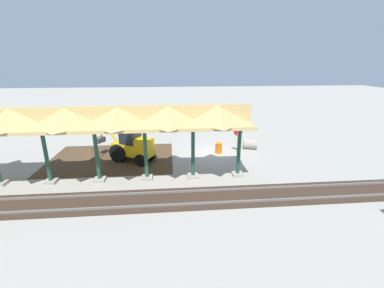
{
  "coord_description": "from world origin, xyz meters",
  "views": [
    {
      "loc": [
        3.5,
        20.58,
        7.44
      ],
      "look_at": [
        1.87,
        2.54,
        1.6
      ],
      "focal_mm": 24.0,
      "sensor_mm": 36.0,
      "label": 1
    }
  ],
  "objects_px": {
    "stop_sign": "(238,134)",
    "concrete_pipe": "(250,144)",
    "backhoe": "(131,145)",
    "traffic_barrel": "(219,148)"
  },
  "relations": [
    {
      "from": "stop_sign",
      "to": "concrete_pipe",
      "type": "bearing_deg",
      "value": -147.19
    },
    {
      "from": "stop_sign",
      "to": "backhoe",
      "type": "relative_size",
      "value": 0.44
    },
    {
      "from": "concrete_pipe",
      "to": "traffic_barrel",
      "type": "distance_m",
      "value": 3.14
    },
    {
      "from": "stop_sign",
      "to": "traffic_barrel",
      "type": "height_order",
      "value": "stop_sign"
    },
    {
      "from": "stop_sign",
      "to": "backhoe",
      "type": "bearing_deg",
      "value": 6.87
    },
    {
      "from": "concrete_pipe",
      "to": "backhoe",
      "type": "bearing_deg",
      "value": 11.01
    },
    {
      "from": "traffic_barrel",
      "to": "backhoe",
      "type": "bearing_deg",
      "value": 8.68
    },
    {
      "from": "backhoe",
      "to": "stop_sign",
      "type": "bearing_deg",
      "value": -173.13
    },
    {
      "from": "backhoe",
      "to": "traffic_barrel",
      "type": "xyz_separation_m",
      "value": [
        -7.08,
        -1.08,
        -0.81
      ]
    },
    {
      "from": "stop_sign",
      "to": "backhoe",
      "type": "distance_m",
      "value": 8.74
    }
  ]
}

